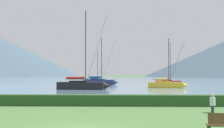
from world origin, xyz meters
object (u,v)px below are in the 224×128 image
at_px(person_seated_viewer, 213,102).
at_px(sailboat_slip_0, 82,85).
at_px(sailboat_slip_4, 169,82).
at_px(sailboat_slip_5, 166,84).
at_px(sailboat_slip_2, 96,80).
at_px(sailboat_slip_3, 99,82).

bearing_deg(person_seated_viewer, sailboat_slip_0, 110.95).
bearing_deg(sailboat_slip_4, sailboat_slip_5, -97.67).
relative_size(sailboat_slip_2, sailboat_slip_5, 1.12).
bearing_deg(sailboat_slip_5, person_seated_viewer, -82.94).
distance_m(sailboat_slip_4, sailboat_slip_5, 16.90).
relative_size(sailboat_slip_0, sailboat_slip_3, 1.15).
height_order(sailboat_slip_3, sailboat_slip_5, sailboat_slip_3).
xyz_separation_m(sailboat_slip_5, person_seated_viewer, (-2.22, -38.19, 0.08)).
xyz_separation_m(sailboat_slip_2, sailboat_slip_3, (2.91, -26.24, 0.06)).
height_order(sailboat_slip_0, sailboat_slip_4, sailboat_slip_0).
bearing_deg(sailboat_slip_2, sailboat_slip_0, -76.88).
distance_m(sailboat_slip_5, person_seated_viewer, 38.26).
distance_m(sailboat_slip_0, sailboat_slip_4, 29.29).
xyz_separation_m(sailboat_slip_0, sailboat_slip_5, (14.61, 6.91, -0.15)).
bearing_deg(person_seated_viewer, sailboat_slip_2, 99.25).
xyz_separation_m(sailboat_slip_3, person_seated_viewer, (11.28, -55.03, -0.02)).
relative_size(sailboat_slip_0, sailboat_slip_4, 1.28).
relative_size(sailboat_slip_5, person_seated_viewer, 7.25).
xyz_separation_m(sailboat_slip_2, sailboat_slip_4, (19.18, -26.41, -0.07)).
xyz_separation_m(sailboat_slip_0, sailboat_slip_4, (17.38, 23.58, -0.17)).
distance_m(sailboat_slip_4, person_seated_viewer, 55.09).
xyz_separation_m(sailboat_slip_2, sailboat_slip_5, (16.41, -43.08, -0.05)).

